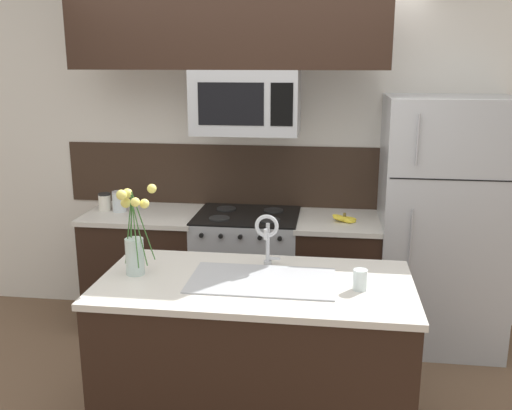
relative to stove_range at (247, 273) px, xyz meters
name	(u,v)px	position (x,y,z in m)	size (l,w,h in m)	color
ground_plane	(226,393)	(0.00, -0.90, -0.46)	(10.00, 10.00, 0.00)	brown
rear_partition	(292,157)	(0.30, 0.38, 0.84)	(5.20, 0.10, 2.60)	silver
splash_band	(253,176)	(0.00, 0.32, 0.69)	(3.00, 0.01, 0.48)	#332319
back_counter_left	(147,269)	(-0.79, 0.00, -0.01)	(0.86, 0.65, 0.91)	black
back_counter_right	(337,278)	(0.67, 0.00, -0.01)	(0.62, 0.65, 0.91)	black
stove_range	(247,273)	(0.00, 0.00, 0.00)	(0.76, 0.64, 0.93)	#A8AAAF
microwave	(246,102)	(0.00, -0.02, 1.28)	(0.74, 0.40, 0.44)	#A8AAAF
upper_cabinet_band	(227,24)	(-0.12, -0.05, 1.81)	(2.17, 0.34, 0.60)	black
refrigerator	(442,224)	(1.40, 0.02, 0.44)	(0.87, 0.74, 1.80)	#A8AAAF
storage_jar_tall	(105,202)	(-1.11, 0.03, 0.51)	(0.10, 0.10, 0.13)	silver
storage_jar_medium	(119,201)	(-0.98, 0.01, 0.53)	(0.11, 0.11, 0.16)	silver
banana_bunch	(344,219)	(0.71, -0.06, 0.47)	(0.19, 0.13, 0.08)	yellow
island_counter	(255,359)	(0.23, -1.25, -0.01)	(1.65, 0.83, 0.91)	black
kitchen_sink	(262,293)	(0.27, -1.25, 0.38)	(0.76, 0.44, 0.16)	#ADAFB5
sink_faucet	(267,233)	(0.27, -1.03, 0.65)	(0.14, 0.14, 0.31)	#B7BABF
drinking_glass	(360,280)	(0.77, -1.30, 0.50)	(0.07, 0.07, 0.11)	silver
flower_vase	(134,243)	(-0.42, -1.24, 0.62)	(0.20, 0.19, 0.49)	silver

